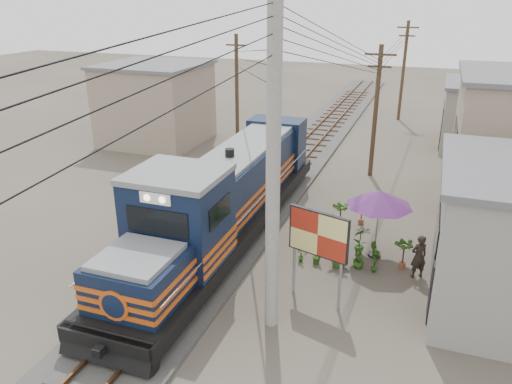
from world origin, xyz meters
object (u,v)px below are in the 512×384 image
at_px(billboard, 318,237).
at_px(market_umbrella, 380,199).
at_px(locomotive, 225,200).
at_px(vendor, 419,257).

distance_m(billboard, market_umbrella, 3.97).
relative_size(locomotive, market_umbrella, 5.95).
bearing_deg(vendor, market_umbrella, -64.59).
bearing_deg(locomotive, market_umbrella, 6.14).
relative_size(market_umbrella, vendor, 1.67).
height_order(locomotive, vendor, locomotive).
bearing_deg(vendor, billboard, 9.58).
distance_m(locomotive, market_umbrella, 5.99).
xyz_separation_m(locomotive, billboard, (4.49, -3.07, 0.59)).
distance_m(locomotive, billboard, 5.47).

